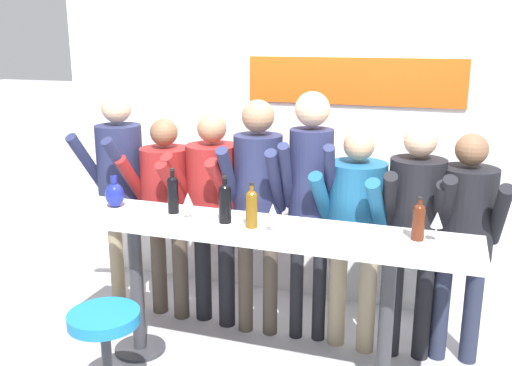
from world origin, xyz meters
TOP-DOWN VIEW (x-y plane):
  - back_wall at (0.00, 1.31)m, footprint 4.35×0.12m
  - tasting_table at (-0.00, 0.00)m, footprint 2.75×0.49m
  - bar_stool at (-0.69, -0.65)m, footprint 0.44×0.44m
  - person_far_left at (-1.29, 0.56)m, footprint 0.47×0.59m
  - person_left at (-0.89, 0.56)m, footprint 0.51×0.58m
  - person_center_left at (-0.51, 0.56)m, footprint 0.53×0.61m
  - person_center at (-0.14, 0.52)m, footprint 0.44×0.56m
  - person_center_right at (0.24, 0.55)m, footprint 0.41×0.56m
  - person_right at (0.56, 0.53)m, footprint 0.52×0.59m
  - person_far_right at (0.95, 0.53)m, footprint 0.46×0.56m
  - person_rightmost at (1.27, 0.59)m, footprint 0.47×0.55m
  - wine_bottle_0 at (1.00, 0.05)m, footprint 0.07×0.07m
  - wine_bottle_1 at (-0.17, -0.02)m, footprint 0.08×0.08m
  - wine_bottle_2 at (0.01, -0.05)m, footprint 0.07×0.07m
  - wine_bottle_3 at (-0.57, 0.06)m, footprint 0.07×0.07m
  - wine_glass_0 at (1.10, 0.05)m, footprint 0.07×0.07m
  - wine_glass_1 at (0.16, -0.09)m, footprint 0.07×0.07m
  - wine_glass_2 at (-0.42, -0.03)m, footprint 0.07×0.07m
  - decorative_vase at (-1.02, 0.05)m, footprint 0.13×0.13m

SIDE VIEW (x-z plane):
  - bar_stool at x=-0.69m, z-range 0.11..0.75m
  - tasting_table at x=0.00m, z-range 0.36..1.40m
  - person_right at x=0.56m, z-range 0.18..1.77m
  - person_left at x=-0.89m, z-range 0.18..1.77m
  - person_rightmost at x=1.27m, z-range 0.18..1.78m
  - person_center_left at x=-0.51m, z-range 0.19..1.83m
  - person_far_right at x=0.95m, z-range 0.19..1.84m
  - person_center at x=-0.14m, z-range 0.22..1.98m
  - person_far_left at x=-1.29m, z-range 0.22..1.99m
  - decorative_vase at x=-1.02m, z-range 1.02..1.24m
  - person_center_right at x=0.24m, z-range 0.25..2.08m
  - wine_bottle_0 at x=1.00m, z-range 1.04..1.29m
  - wine_glass_0 at x=1.10m, z-range 1.08..1.26m
  - wine_glass_1 at x=0.16m, z-range 1.08..1.26m
  - wine_glass_2 at x=-0.42m, z-range 1.08..1.26m
  - wine_bottle_2 at x=0.01m, z-range 1.03..1.32m
  - wine_bottle_3 at x=-0.57m, z-range 1.03..1.34m
  - wine_bottle_1 at x=-0.17m, z-range 1.03..1.33m
  - back_wall at x=0.00m, z-range 0.00..2.72m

